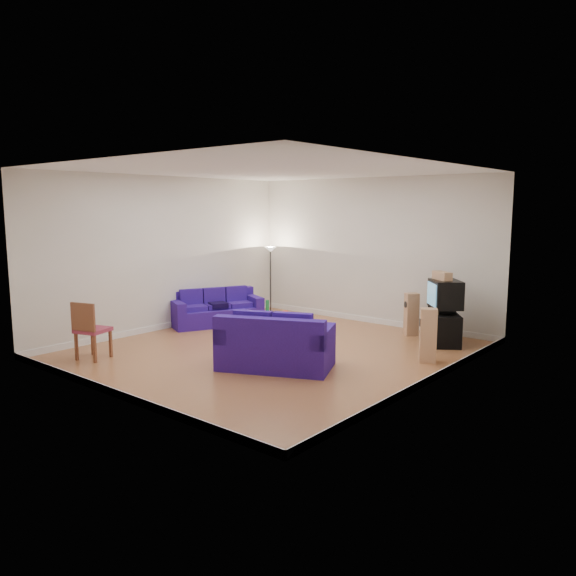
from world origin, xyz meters
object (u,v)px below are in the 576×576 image
Objects in this scene: sofa_loveseat at (275,348)px; television at (445,294)px; coffee_table at (275,320)px; tv_stand at (442,328)px; sofa_three_seat at (216,312)px.

television reaches higher than sofa_loveseat.
television is at bearing 31.47° from coffee_table.
tv_stand is at bearing 42.95° from sofa_loveseat.
tv_stand is 1.15× the size of television.
sofa_three_seat is 2.19× the size of tv_stand.
sofa_three_seat is at bearing 175.05° from coffee_table.
sofa_three_seat is 1.89m from coffee_table.
tv_stand is (1.35, 3.27, -0.04)m from sofa_loveseat.
sofa_loveseat reaches higher than sofa_three_seat.
television reaches higher than sofa_three_seat.
television is at bearing 23.53° from tv_stand.
coffee_table is at bearing 109.64° from sofa_three_seat.
sofa_loveseat is at bearing -64.31° from television.
sofa_loveseat is at bearing -57.55° from tv_stand.
television reaches higher than tv_stand.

